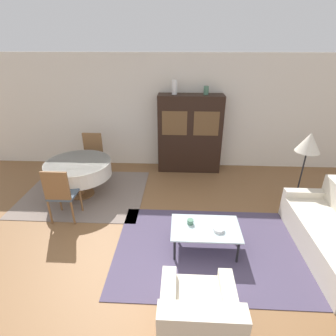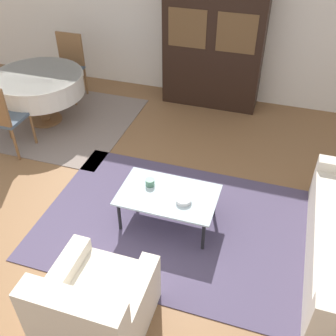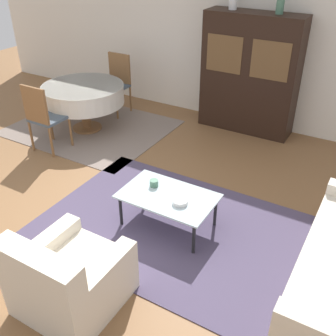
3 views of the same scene
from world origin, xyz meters
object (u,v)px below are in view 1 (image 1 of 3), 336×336
dining_chair_near (61,192)px  cup (190,222)px  armchair (198,319)px  coffee_table (205,229)px  bowl (219,229)px  dining_chair_far (92,153)px  vase_short (206,90)px  dining_table (79,169)px  vase_tall (175,87)px  display_cabinet (190,134)px  floor_lamp (309,145)px

dining_chair_near → cup: (2.21, -0.52, -0.14)m
armchair → coffee_table: armchair is taller
cup → bowl: (0.41, -0.14, -0.01)m
dining_chair_far → vase_short: 2.95m
dining_table → vase_tall: size_ratio=4.19×
bowl → vase_short: bearing=90.9°
display_cabinet → bowl: 2.97m
dining_chair_far → cup: size_ratio=10.72×
coffee_table → dining_chair_far: dining_chair_far is taller
bowl → vase_short: (-0.04, 2.90, 1.50)m
coffee_table → vase_short: (0.14, 2.84, 1.56)m
coffee_table → bowl: bearing=-19.1°
dining_table → cup: bearing=-32.3°
cup → bowl: 0.43m
display_cabinet → vase_short: vase_short is taller
bowl → cup: bearing=161.1°
coffee_table → bowl: 0.20m
display_cabinet → bowl: display_cabinet is taller
dining_table → vase_short: (2.57, 1.37, 1.33)m
dining_chair_far → cup: dining_chair_far is taller
cup → bowl: cup is taller
display_cabinet → dining_chair_near: (-2.25, -2.24, -0.34)m
coffee_table → display_cabinet: 2.90m
dining_table → armchair: bearing=-51.6°
coffee_table → vase_tall: vase_tall is taller
armchair → vase_tall: size_ratio=2.70×
armchair → dining_table: armchair is taller
bowl → dining_chair_far: bearing=137.4°
coffee_table → vase_tall: (-0.56, 2.84, 1.62)m
display_cabinet → dining_chair_far: display_cabinet is taller
armchair → dining_table: 3.65m
armchair → vase_short: (0.32, 4.21, 1.63)m
dining_chair_far → vase_short: vase_short is taller
cup → armchair: bearing=-88.1°
armchair → cup: (-0.05, 1.45, 0.14)m
armchair → coffee_table: 1.39m
display_cabinet → dining_chair_far: 2.32m
dining_table → floor_lamp: floor_lamp is taller
dining_chair_near → cup: size_ratio=10.72×
floor_lamp → dining_chair_near: bearing=-169.6°
armchair → dining_chair_far: (-2.26, 3.72, 0.28)m
coffee_table → dining_chair_near: size_ratio=1.01×
dining_chair_far → bowl: (2.62, -2.41, -0.15)m
cup → floor_lamp: bearing=31.7°
display_cabinet → dining_chair_far: bearing=-167.6°
dining_chair_near → vase_short: vase_short is taller
display_cabinet → dining_chair_near: size_ratio=1.80×
dining_chair_near → floor_lamp: 4.46m
floor_lamp → dining_chair_far: bearing=167.7°
dining_table → dining_chair_far: dining_chair_far is taller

